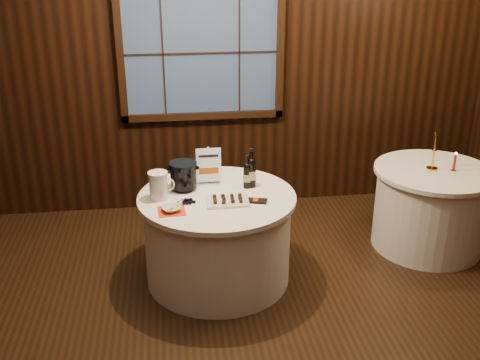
{
  "coord_description": "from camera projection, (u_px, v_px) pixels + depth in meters",
  "views": [
    {
      "loc": [
        -0.36,
        -3.1,
        2.64
      ],
      "look_at": [
        0.17,
        0.9,
        0.94
      ],
      "focal_mm": 42.0,
      "sensor_mm": 36.0,
      "label": 1
    }
  ],
  "objects": [
    {
      "name": "sign_stand",
      "position": [
        209.0,
        172.0,
        4.68
      ],
      "size": [
        0.21,
        0.1,
        0.33
      ],
      "rotation": [
        0.0,
        0.0,
        0.01
      ],
      "color": "silver",
      "rests_on": "main_table"
    },
    {
      "name": "chocolate_box",
      "position": [
        256.0,
        201.0,
        4.4
      ],
      "size": [
        0.2,
        0.14,
        0.02
      ],
      "primitive_type": "cube",
      "rotation": [
        0.0,
        0.0,
        -0.27
      ],
      "color": "black",
      "rests_on": "main_table"
    },
    {
      "name": "cracker_bowl",
      "position": [
        171.0,
        208.0,
        4.24
      ],
      "size": [
        0.18,
        0.18,
        0.04
      ],
      "primitive_type": "imported",
      "rotation": [
        0.0,
        0.0,
        0.29
      ],
      "color": "white",
      "rests_on": "orange_napkin"
    },
    {
      "name": "side_table",
      "position": [
        430.0,
        208.0,
        5.18
      ],
      "size": [
        1.08,
        1.08,
        0.77
      ],
      "color": "white",
      "rests_on": "ground"
    },
    {
      "name": "brass_candlestick",
      "position": [
        434.0,
        156.0,
        4.98
      ],
      "size": [
        0.1,
        0.1,
        0.36
      ],
      "color": "gold",
      "rests_on": "side_table"
    },
    {
      "name": "ground",
      "position": [
        232.0,
        355.0,
        3.9
      ],
      "size": [
        6.0,
        6.0,
        0.0
      ],
      "primitive_type": "plane",
      "color": "black",
      "rests_on": "ground"
    },
    {
      "name": "port_bottle_right",
      "position": [
        251.0,
        170.0,
        4.62
      ],
      "size": [
        0.08,
        0.09,
        0.34
      ],
      "rotation": [
        0.0,
        0.0,
        0.15
      ],
      "color": "black",
      "rests_on": "main_table"
    },
    {
      "name": "orange_napkin",
      "position": [
        172.0,
        211.0,
        4.25
      ],
      "size": [
        0.22,
        0.22,
        0.0
      ],
      "primitive_type": "cube",
      "rotation": [
        0.0,
        0.0,
        0.05
      ],
      "color": "red",
      "rests_on": "main_table"
    },
    {
      "name": "glass_pitcher",
      "position": [
        159.0,
        185.0,
        4.42
      ],
      "size": [
        0.21,
        0.16,
        0.22
      ],
      "rotation": [
        0.0,
        0.0,
        -0.0
      ],
      "color": "white",
      "rests_on": "main_table"
    },
    {
      "name": "port_bottle_left",
      "position": [
        247.0,
        174.0,
        4.62
      ],
      "size": [
        0.07,
        0.07,
        0.28
      ],
      "rotation": [
        0.0,
        0.0,
        -0.21
      ],
      "color": "black",
      "rests_on": "main_table"
    },
    {
      "name": "back_wall",
      "position": [
        202.0,
        63.0,
        5.57
      ],
      "size": [
        6.0,
        0.1,
        3.0
      ],
      "color": "black",
      "rests_on": "ground"
    },
    {
      "name": "grape_bunch",
      "position": [
        188.0,
        201.0,
        4.37
      ],
      "size": [
        0.17,
        0.07,
        0.04
      ],
      "rotation": [
        0.0,
        0.0,
        -0.07
      ],
      "color": "black",
      "rests_on": "main_table"
    },
    {
      "name": "ice_bucket",
      "position": [
        183.0,
        175.0,
        4.58
      ],
      "size": [
        0.23,
        0.23,
        0.23
      ],
      "color": "black",
      "rests_on": "main_table"
    },
    {
      "name": "red_candle",
      "position": [
        454.0,
        164.0,
        4.97
      ],
      "size": [
        0.05,
        0.05,
        0.18
      ],
      "color": "gold",
      "rests_on": "side_table"
    },
    {
      "name": "chocolate_plate",
      "position": [
        228.0,
        200.0,
        4.38
      ],
      "size": [
        0.33,
        0.22,
        0.05
      ],
      "rotation": [
        0.0,
        0.0,
        -0.0
      ],
      "color": "white",
      "rests_on": "main_table"
    },
    {
      "name": "main_table",
      "position": [
        218.0,
        237.0,
        4.67
      ],
      "size": [
        1.28,
        1.28,
        0.77
      ],
      "color": "white",
      "rests_on": "ground"
    }
  ]
}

